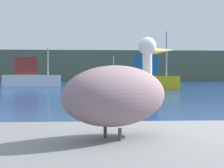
% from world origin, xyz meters
% --- Properties ---
extents(hillside_backdrop, '(140.00, 17.04, 6.52)m').
position_xyz_m(hillside_backdrop, '(0.00, 77.06, 3.26)').
color(hillside_backdrop, '#5B664C').
rests_on(hillside_backdrop, ground).
extents(pelican, '(1.25, 1.11, 0.91)m').
position_xyz_m(pelican, '(-1.20, -0.60, 0.95)').
color(pelican, gray).
rests_on(pelican, pier_dock).
extents(fishing_boat_yellow, '(5.62, 2.67, 4.77)m').
position_xyz_m(fishing_boat_yellow, '(3.28, 24.92, 1.00)').
color(fishing_boat_yellow, yellow).
rests_on(fishing_boat_yellow, ground).
extents(fishing_boat_white, '(5.96, 3.51, 4.11)m').
position_xyz_m(fishing_boat_white, '(-7.59, 32.03, 1.08)').
color(fishing_boat_white, white).
rests_on(fishing_boat_white, ground).
extents(fishing_boat_orange, '(5.52, 3.18, 3.74)m').
position_xyz_m(fishing_boat_orange, '(0.42, 41.51, 0.82)').
color(fishing_boat_orange, orange).
rests_on(fishing_boat_orange, ground).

